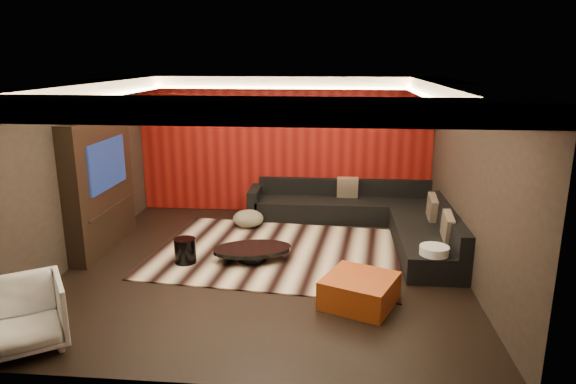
# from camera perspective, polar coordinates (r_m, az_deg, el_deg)

# --- Properties ---
(floor) EXTENTS (6.00, 6.00, 0.02)m
(floor) POSITION_cam_1_polar(r_m,az_deg,el_deg) (8.09, -2.53, -8.32)
(floor) COLOR black
(floor) RESTS_ON ground
(ceiling) EXTENTS (6.00, 6.00, 0.02)m
(ceiling) POSITION_cam_1_polar(r_m,az_deg,el_deg) (7.44, -2.79, 12.06)
(ceiling) COLOR silver
(ceiling) RESTS_ON ground
(wall_back) EXTENTS (6.00, 0.02, 2.80)m
(wall_back) POSITION_cam_1_polar(r_m,az_deg,el_deg) (10.57, -0.42, 5.21)
(wall_back) COLOR black
(wall_back) RESTS_ON ground
(wall_left) EXTENTS (0.02, 6.00, 2.80)m
(wall_left) POSITION_cam_1_polar(r_m,az_deg,el_deg) (8.58, -22.99, 1.76)
(wall_left) COLOR black
(wall_left) RESTS_ON ground
(wall_right) EXTENTS (0.02, 6.00, 2.80)m
(wall_right) POSITION_cam_1_polar(r_m,az_deg,el_deg) (7.83, 19.75, 0.89)
(wall_right) COLOR black
(wall_right) RESTS_ON ground
(red_feature_wall) EXTENTS (5.98, 0.05, 2.78)m
(red_feature_wall) POSITION_cam_1_polar(r_m,az_deg,el_deg) (10.53, -0.44, 5.18)
(red_feature_wall) COLOR #6B0C0A
(red_feature_wall) RESTS_ON ground
(soffit_back) EXTENTS (6.00, 0.60, 0.22)m
(soffit_back) POSITION_cam_1_polar(r_m,az_deg,el_deg) (10.13, -0.61, 12.13)
(soffit_back) COLOR silver
(soffit_back) RESTS_ON ground
(soffit_front) EXTENTS (6.00, 0.60, 0.22)m
(soffit_front) POSITION_cam_1_polar(r_m,az_deg,el_deg) (4.80, -7.29, 8.99)
(soffit_front) COLOR silver
(soffit_front) RESTS_ON ground
(soffit_left) EXTENTS (0.60, 4.80, 0.22)m
(soffit_left) POSITION_cam_1_polar(r_m,az_deg,el_deg) (8.27, -21.97, 10.47)
(soffit_left) COLOR silver
(soffit_left) RESTS_ON ground
(soffit_right) EXTENTS (0.60, 4.80, 0.22)m
(soffit_right) POSITION_cam_1_polar(r_m,az_deg,el_deg) (7.56, 18.30, 10.48)
(soffit_right) COLOR silver
(soffit_right) RESTS_ON ground
(cove_back) EXTENTS (4.80, 0.08, 0.04)m
(cove_back) POSITION_cam_1_polar(r_m,az_deg,el_deg) (9.79, -0.82, 11.51)
(cove_back) COLOR #FFD899
(cove_back) RESTS_ON ground
(cove_front) EXTENTS (4.80, 0.08, 0.04)m
(cove_front) POSITION_cam_1_polar(r_m,az_deg,el_deg) (5.14, -6.44, 8.39)
(cove_front) COLOR #FFD899
(cove_front) RESTS_ON ground
(cove_left) EXTENTS (0.08, 4.80, 0.04)m
(cove_left) POSITION_cam_1_polar(r_m,az_deg,el_deg) (8.13, -19.74, 9.97)
(cove_left) COLOR #FFD899
(cove_left) RESTS_ON ground
(cove_right) EXTENTS (0.08, 4.80, 0.04)m
(cove_right) POSITION_cam_1_polar(r_m,az_deg,el_deg) (7.50, 15.67, 9.95)
(cove_right) COLOR #FFD899
(cove_right) RESTS_ON ground
(tv_surround) EXTENTS (0.30, 2.00, 2.20)m
(tv_surround) POSITION_cam_1_polar(r_m,az_deg,el_deg) (9.10, -20.17, 0.77)
(tv_surround) COLOR black
(tv_surround) RESTS_ON ground
(tv_screen) EXTENTS (0.04, 1.30, 0.80)m
(tv_screen) POSITION_cam_1_polar(r_m,az_deg,el_deg) (8.96, -19.44, 2.92)
(tv_screen) COLOR black
(tv_screen) RESTS_ON ground
(tv_shelf) EXTENTS (0.04, 1.60, 0.04)m
(tv_shelf) POSITION_cam_1_polar(r_m,az_deg,el_deg) (9.13, -19.04, -1.68)
(tv_shelf) COLOR black
(tv_shelf) RESTS_ON ground
(rug) EXTENTS (4.28, 3.39, 0.02)m
(rug) POSITION_cam_1_polar(r_m,az_deg,el_deg) (8.60, -1.18, -6.72)
(rug) COLOR beige
(rug) RESTS_ON floor
(coffee_table) EXTENTS (1.53, 1.53, 0.21)m
(coffee_table) POSITION_cam_1_polar(r_m,az_deg,el_deg) (8.25, -3.98, -6.84)
(coffee_table) COLOR black
(coffee_table) RESTS_ON rug
(drum_stool) EXTENTS (0.42, 0.42, 0.40)m
(drum_stool) POSITION_cam_1_polar(r_m,az_deg,el_deg) (8.26, -11.35, -6.41)
(drum_stool) COLOR black
(drum_stool) RESTS_ON rug
(striped_pouf) EXTENTS (0.72, 0.72, 0.32)m
(striped_pouf) POSITION_cam_1_polar(r_m,az_deg,el_deg) (9.80, -4.44, -2.96)
(striped_pouf) COLOR beige
(striped_pouf) RESTS_ON rug
(white_side_table) EXTENTS (0.45, 0.45, 0.53)m
(white_side_table) POSITION_cam_1_polar(r_m,az_deg,el_deg) (7.80, 15.84, -7.63)
(white_side_table) COLOR silver
(white_side_table) RESTS_ON floor
(orange_ottoman) EXTENTS (1.13, 1.13, 0.38)m
(orange_ottoman) POSITION_cam_1_polar(r_m,az_deg,el_deg) (6.92, 7.96, -10.80)
(orange_ottoman) COLOR #9B4B14
(orange_ottoman) RESTS_ON floor
(armchair) EXTENTS (1.16, 1.17, 0.77)m
(armchair) POSITION_cam_1_polar(r_m,az_deg,el_deg) (6.55, -27.25, -12.07)
(armchair) COLOR white
(armchair) RESTS_ON floor
(sectional_sofa) EXTENTS (3.65, 3.50, 0.75)m
(sectional_sofa) POSITION_cam_1_polar(r_m,az_deg,el_deg) (9.70, 9.17, -2.79)
(sectional_sofa) COLOR black
(sectional_sofa) RESTS_ON floor
(throw_pillows) EXTENTS (1.76, 2.70, 0.50)m
(throw_pillows) POSITION_cam_1_polar(r_m,az_deg,el_deg) (9.27, 12.81, -1.50)
(throw_pillows) COLOR tan
(throw_pillows) RESTS_ON sectional_sofa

